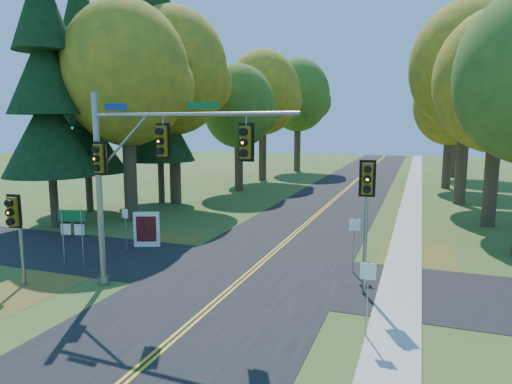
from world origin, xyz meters
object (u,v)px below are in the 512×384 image
(traffic_mast, at_px, (141,165))
(route_sign_cluster, at_px, (72,226))
(east_signal_pole, at_px, (367,194))
(info_kiosk, at_px, (147,230))

(traffic_mast, relative_size, route_sign_cluster, 3.11)
(traffic_mast, height_order, route_sign_cluster, traffic_mast)
(east_signal_pole, relative_size, info_kiosk, 2.77)
(route_sign_cluster, xyz_separation_m, info_kiosk, (1.12, 4.09, -0.97))
(east_signal_pole, xyz_separation_m, route_sign_cluster, (-12.61, -0.95, -1.98))
(traffic_mast, xyz_separation_m, info_kiosk, (-3.57, 5.57, -3.95))
(east_signal_pole, relative_size, route_sign_cluster, 1.90)
(traffic_mast, relative_size, east_signal_pole, 1.63)
(east_signal_pole, xyz_separation_m, info_kiosk, (-11.49, 3.14, -2.95))
(traffic_mast, xyz_separation_m, route_sign_cluster, (-4.69, 1.47, -2.98))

